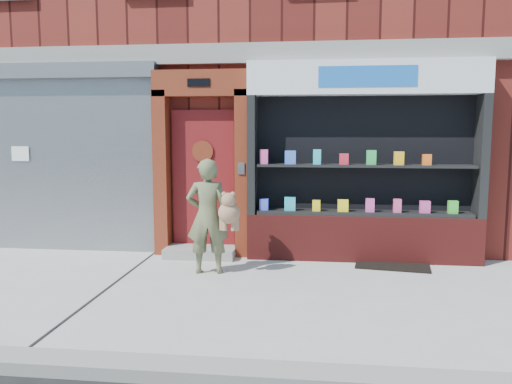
# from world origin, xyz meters

# --- Properties ---
(ground) EXTENTS (80.00, 80.00, 0.00)m
(ground) POSITION_xyz_m (0.00, 0.00, 0.00)
(ground) COLOR #9E9E99
(ground) RESTS_ON ground
(curb) EXTENTS (60.00, 0.30, 0.12)m
(curb) POSITION_xyz_m (0.00, -2.15, 0.06)
(curb) COLOR gray
(curb) RESTS_ON ground
(building) EXTENTS (12.00, 8.16, 8.00)m
(building) POSITION_xyz_m (-0.00, 5.99, 4.00)
(building) COLOR #511612
(building) RESTS_ON ground
(shutter_bay) EXTENTS (3.10, 0.30, 3.04)m
(shutter_bay) POSITION_xyz_m (-3.00, 1.93, 1.72)
(shutter_bay) COLOR gray
(shutter_bay) RESTS_ON ground
(red_door_bay) EXTENTS (1.52, 0.58, 2.90)m
(red_door_bay) POSITION_xyz_m (-0.75, 1.86, 1.46)
(red_door_bay) COLOR #5F2010
(red_door_bay) RESTS_ON ground
(pharmacy_bay) EXTENTS (3.50, 0.41, 3.00)m
(pharmacy_bay) POSITION_xyz_m (1.75, 1.81, 1.37)
(pharmacy_bay) COLOR maroon
(pharmacy_bay) RESTS_ON ground
(woman) EXTENTS (0.79, 0.48, 1.60)m
(woman) POSITION_xyz_m (-0.41, 0.82, 0.81)
(woman) COLOR #5F6442
(woman) RESTS_ON ground
(doormat) EXTENTS (1.14, 0.88, 0.03)m
(doormat) POSITION_xyz_m (2.18, 1.55, 0.01)
(doormat) COLOR black
(doormat) RESTS_ON ground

